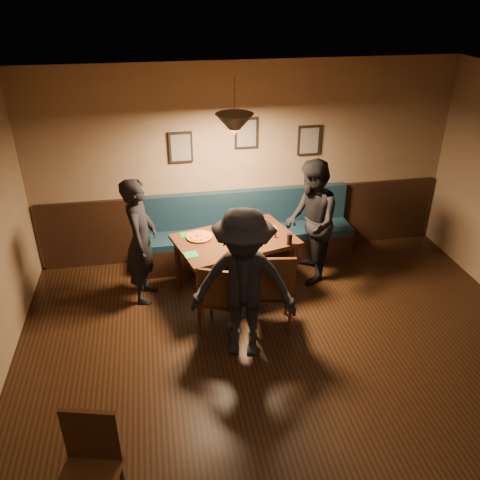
{
  "coord_description": "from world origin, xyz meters",
  "views": [
    {
      "loc": [
        -1.27,
        -3.02,
        3.73
      ],
      "look_at": [
        -0.34,
        2.09,
        0.95
      ],
      "focal_mm": 36.88,
      "sensor_mm": 36.0,
      "label": 1
    }
  ],
  "objects_px": {
    "booth_bench": "(249,230)",
    "soda_glass": "(289,239)",
    "chair_near_left": "(221,297)",
    "chair_near_right": "(272,288)",
    "tabasco_bottle": "(275,233)",
    "diner_front": "(244,285)",
    "cafe_chair_far": "(87,479)",
    "diner_left": "(141,241)",
    "dining_table": "(235,265)",
    "diner_right": "(311,223)"
  },
  "relations": [
    {
      "from": "tabasco_bottle",
      "to": "soda_glass",
      "type": "bearing_deg",
      "value": -57.63
    },
    {
      "from": "booth_bench",
      "to": "chair_near_right",
      "type": "distance_m",
      "value": 1.57
    },
    {
      "from": "dining_table",
      "to": "tabasco_bottle",
      "type": "bearing_deg",
      "value": -22.74
    },
    {
      "from": "chair_near_right",
      "to": "tabasco_bottle",
      "type": "relative_size",
      "value": 7.93
    },
    {
      "from": "chair_near_left",
      "to": "diner_front",
      "type": "height_order",
      "value": "diner_front"
    },
    {
      "from": "booth_bench",
      "to": "diner_right",
      "type": "bearing_deg",
      "value": -40.71
    },
    {
      "from": "booth_bench",
      "to": "chair_near_left",
      "type": "xyz_separation_m",
      "value": [
        -0.64,
        -1.55,
        -0.03
      ]
    },
    {
      "from": "dining_table",
      "to": "chair_near_right",
      "type": "distance_m",
      "value": 0.87
    },
    {
      "from": "booth_bench",
      "to": "dining_table",
      "type": "bearing_deg",
      "value": -113.97
    },
    {
      "from": "soda_glass",
      "to": "tabasco_bottle",
      "type": "relative_size",
      "value": 1.11
    },
    {
      "from": "diner_right",
      "to": "cafe_chair_far",
      "type": "bearing_deg",
      "value": -33.03
    },
    {
      "from": "booth_bench",
      "to": "dining_table",
      "type": "height_order",
      "value": "booth_bench"
    },
    {
      "from": "dining_table",
      "to": "diner_front",
      "type": "distance_m",
      "value": 1.31
    },
    {
      "from": "diner_front",
      "to": "cafe_chair_far",
      "type": "bearing_deg",
      "value": -115.68
    },
    {
      "from": "chair_near_left",
      "to": "cafe_chair_far",
      "type": "bearing_deg",
      "value": -98.69
    },
    {
      "from": "chair_near_left",
      "to": "diner_right",
      "type": "xyz_separation_m",
      "value": [
        1.35,
        0.93,
        0.39
      ]
    },
    {
      "from": "chair_near_left",
      "to": "diner_right",
      "type": "bearing_deg",
      "value": 57.25
    },
    {
      "from": "dining_table",
      "to": "diner_left",
      "type": "height_order",
      "value": "diner_left"
    },
    {
      "from": "tabasco_bottle",
      "to": "chair_near_left",
      "type": "bearing_deg",
      "value": -138.23
    },
    {
      "from": "booth_bench",
      "to": "dining_table",
      "type": "xyz_separation_m",
      "value": [
        -0.34,
        -0.76,
        -0.11
      ]
    },
    {
      "from": "diner_front",
      "to": "cafe_chair_far",
      "type": "height_order",
      "value": "diner_front"
    },
    {
      "from": "chair_near_left",
      "to": "diner_front",
      "type": "distance_m",
      "value": 0.61
    },
    {
      "from": "soda_glass",
      "to": "chair_near_right",
      "type": "bearing_deg",
      "value": -122.51
    },
    {
      "from": "booth_bench",
      "to": "diner_front",
      "type": "relative_size",
      "value": 1.72
    },
    {
      "from": "chair_near_left",
      "to": "chair_near_right",
      "type": "distance_m",
      "value": 0.6
    },
    {
      "from": "diner_front",
      "to": "cafe_chair_far",
      "type": "relative_size",
      "value": 1.8
    },
    {
      "from": "dining_table",
      "to": "chair_near_left",
      "type": "distance_m",
      "value": 0.85
    },
    {
      "from": "diner_right",
      "to": "chair_near_left",
      "type": "bearing_deg",
      "value": -47.67
    },
    {
      "from": "chair_near_left",
      "to": "soda_glass",
      "type": "bearing_deg",
      "value": 51.18
    },
    {
      "from": "dining_table",
      "to": "chair_near_right",
      "type": "xyz_separation_m",
      "value": [
        0.3,
        -0.81,
        0.13
      ]
    },
    {
      "from": "booth_bench",
      "to": "diner_front",
      "type": "xyz_separation_m",
      "value": [
        -0.45,
        -1.97,
        0.37
      ]
    },
    {
      "from": "chair_near_left",
      "to": "tabasco_bottle",
      "type": "height_order",
      "value": "chair_near_left"
    },
    {
      "from": "booth_bench",
      "to": "soda_glass",
      "type": "height_order",
      "value": "booth_bench"
    },
    {
      "from": "diner_left",
      "to": "diner_right",
      "type": "distance_m",
      "value": 2.23
    },
    {
      "from": "soda_glass",
      "to": "cafe_chair_far",
      "type": "bearing_deg",
      "value": -130.06
    },
    {
      "from": "booth_bench",
      "to": "diner_left",
      "type": "bearing_deg",
      "value": -155.59
    },
    {
      "from": "chair_near_right",
      "to": "tabasco_bottle",
      "type": "height_order",
      "value": "chair_near_right"
    },
    {
      "from": "diner_right",
      "to": "cafe_chair_far",
      "type": "height_order",
      "value": "diner_right"
    },
    {
      "from": "diner_front",
      "to": "diner_right",
      "type": "bearing_deg",
      "value": 64.19
    },
    {
      "from": "soda_glass",
      "to": "tabasco_bottle",
      "type": "distance_m",
      "value": 0.25
    },
    {
      "from": "chair_near_right",
      "to": "tabasco_bottle",
      "type": "bearing_deg",
      "value": 82.81
    },
    {
      "from": "diner_right",
      "to": "tabasco_bottle",
      "type": "height_order",
      "value": "diner_right"
    },
    {
      "from": "dining_table",
      "to": "booth_bench",
      "type": "bearing_deg",
      "value": 51.03
    },
    {
      "from": "chair_near_left",
      "to": "cafe_chair_far",
      "type": "xyz_separation_m",
      "value": [
        -1.31,
        -2.16,
        0.02
      ]
    },
    {
      "from": "diner_right",
      "to": "cafe_chair_far",
      "type": "xyz_separation_m",
      "value": [
        -2.66,
        -3.1,
        -0.37
      ]
    },
    {
      "from": "booth_bench",
      "to": "tabasco_bottle",
      "type": "xyz_separation_m",
      "value": [
        0.17,
        -0.83,
        0.36
      ]
    },
    {
      "from": "dining_table",
      "to": "diner_left",
      "type": "xyz_separation_m",
      "value": [
        -1.18,
        0.07,
        0.43
      ]
    },
    {
      "from": "dining_table",
      "to": "chair_near_right",
      "type": "relative_size",
      "value": 1.4
    },
    {
      "from": "diner_right",
      "to": "tabasco_bottle",
      "type": "distance_m",
      "value": 0.58
    },
    {
      "from": "diner_right",
      "to": "soda_glass",
      "type": "xyz_separation_m",
      "value": [
        -0.41,
        -0.42,
        0.01
      ]
    }
  ]
}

